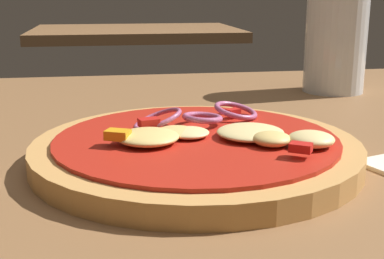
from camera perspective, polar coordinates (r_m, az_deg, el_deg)
name	(u,v)px	position (r m, az deg, el deg)	size (l,w,h in m)	color
dining_table	(251,169)	(0.44, 6.42, -4.30)	(1.32, 0.83, 0.03)	brown
pizza	(198,148)	(0.40, 0.62, -2.02)	(0.25, 0.25, 0.03)	tan
beer_glass	(336,42)	(0.70, 15.31, 9.11)	(0.08, 0.08, 0.15)	silver
background_table	(136,33)	(1.86, -6.13, 10.36)	(0.70, 0.50, 0.03)	brown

